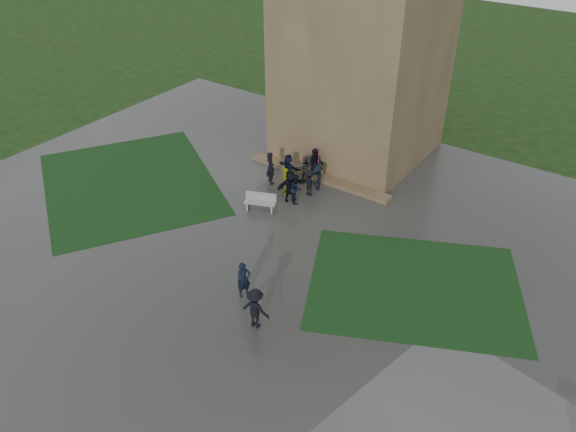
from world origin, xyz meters
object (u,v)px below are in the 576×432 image
Objects in this scene: tower at (367,1)px; bench at (260,202)px; pedestrian_mid at (244,280)px; pedestrian_near at (256,308)px.

tower reaches higher than bench.
pedestrian_mid reaches higher than bench.
tower is 9.94× the size of pedestrian_near.
pedestrian_mid is at bearing -80.99° from bench.
pedestrian_near is (5.03, -6.89, 0.42)m from bench.
bench is 6.75m from pedestrian_mid.
pedestrian_near reaches higher than pedestrian_mid.
pedestrian_mid is 1.89m from pedestrian_near.
pedestrian_near is at bearing -99.14° from pedestrian_mid.
tower is 12.35m from bench.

